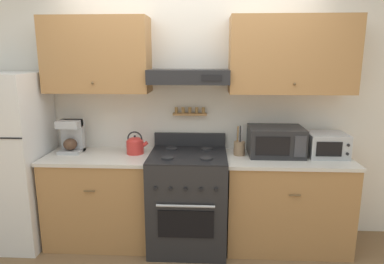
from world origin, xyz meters
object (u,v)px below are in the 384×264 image
(coffee_maker, at_px, (71,136))
(toaster_oven, at_px, (326,145))
(stove_range, at_px, (188,200))
(refrigerator, at_px, (8,160))
(utensil_crock, at_px, (239,147))
(tea_kettle, at_px, (135,145))
(microwave, at_px, (276,141))

(coffee_maker, distance_m, toaster_oven, 2.47)
(stove_range, relative_size, refrigerator, 0.63)
(stove_range, height_order, utensil_crock, utensil_crock)
(tea_kettle, bearing_deg, utensil_crock, 0.00)
(stove_range, bearing_deg, tea_kettle, 167.67)
(coffee_maker, distance_m, utensil_crock, 1.66)
(tea_kettle, bearing_deg, stove_range, -12.33)
(stove_range, bearing_deg, microwave, 9.03)
(stove_range, xyz_separation_m, tea_kettle, (-0.52, 0.11, 0.51))
(utensil_crock, height_order, toaster_oven, utensil_crock)
(microwave, relative_size, toaster_oven, 1.43)
(refrigerator, height_order, utensil_crock, refrigerator)
(stove_range, bearing_deg, coffee_maker, 173.16)
(microwave, relative_size, utensil_crock, 1.79)
(microwave, bearing_deg, coffee_maker, 179.80)
(refrigerator, relative_size, microwave, 3.28)
(coffee_maker, bearing_deg, refrigerator, -166.65)
(microwave, bearing_deg, stove_range, -170.97)
(stove_range, distance_m, coffee_maker, 1.31)
(toaster_oven, bearing_deg, refrigerator, -177.88)
(coffee_maker, xyz_separation_m, utensil_crock, (1.65, -0.02, -0.09))
(stove_range, xyz_separation_m, coffee_maker, (-1.16, 0.14, 0.58))
(tea_kettle, distance_m, microwave, 1.36)
(coffee_maker, height_order, microwave, coffee_maker)
(microwave, height_order, utensil_crock, utensil_crock)
(coffee_maker, height_order, toaster_oven, coffee_maker)
(tea_kettle, relative_size, microwave, 0.43)
(tea_kettle, height_order, toaster_oven, toaster_oven)
(coffee_maker, relative_size, microwave, 0.64)
(refrigerator, xyz_separation_m, toaster_oven, (3.06, 0.11, 0.17))
(refrigerator, height_order, coffee_maker, refrigerator)
(stove_range, height_order, coffee_maker, coffee_maker)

